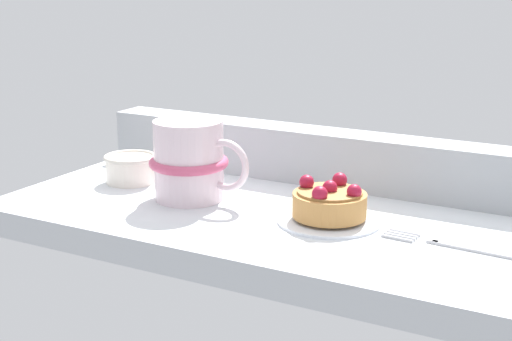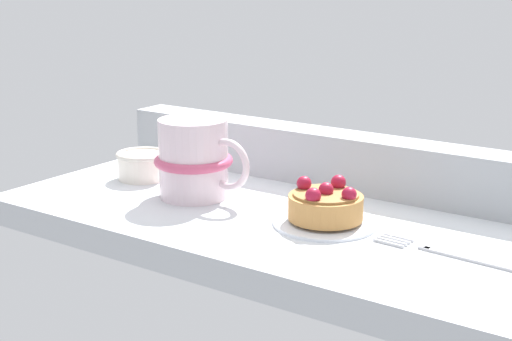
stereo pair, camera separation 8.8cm
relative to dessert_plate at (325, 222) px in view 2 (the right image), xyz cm
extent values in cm
cube|color=silver|center=(-6.89, 1.04, -1.97)|extent=(66.35, 32.37, 3.30)
cube|color=#9EA3A8|center=(-6.89, 14.50, 3.19)|extent=(65.02, 5.46, 7.04)
cylinder|color=silver|center=(0.00, 0.00, 0.02)|extent=(11.73, 11.73, 0.70)
cylinder|color=silver|center=(0.00, 0.00, -0.15)|extent=(6.45, 6.45, 0.35)
cylinder|color=#B77F42|center=(0.00, 0.00, 1.72)|extent=(8.34, 8.34, 2.69)
cylinder|color=olive|center=(0.00, 0.00, 3.21)|extent=(7.34, 7.34, 0.30)
sphere|color=maroon|center=(0.00, 0.00, 3.72)|extent=(1.68, 1.68, 1.68)
sphere|color=maroon|center=(2.97, -0.21, 3.75)|extent=(1.64, 1.64, 1.64)
sphere|color=maroon|center=(-0.03, 2.86, 3.89)|extent=(1.73, 1.73, 1.73)
sphere|color=maroon|center=(-2.96, 0.21, 3.90)|extent=(1.69, 1.69, 1.69)
sphere|color=maroon|center=(0.05, -2.88, 3.77)|extent=(1.74, 1.74, 1.74)
cylinder|color=silver|center=(-18.75, -0.08, 4.59)|extent=(8.57, 8.57, 9.84)
torus|color=#C64C70|center=(-18.75, -0.08, 4.30)|extent=(9.79, 9.79, 1.18)
torus|color=silver|center=(-13.50, -0.08, 4.59)|extent=(6.35, 0.84, 6.35)
cube|color=#B7B7BC|center=(18.11, -1.38, -0.03)|extent=(12.02, 1.47, 0.60)
cube|color=#B7B7BC|center=(12.12, -1.00, -0.03)|extent=(1.23, 0.64, 0.60)
cube|color=#B7B7BC|center=(8.70, 0.33, -0.03)|extent=(3.51, 0.47, 0.60)
cube|color=#B7B7BC|center=(8.65, -0.41, -0.03)|extent=(3.51, 0.47, 0.60)
cube|color=#B7B7BC|center=(8.61, -1.14, -0.03)|extent=(3.51, 0.47, 0.60)
cube|color=#B7B7BC|center=(8.56, -1.87, -0.03)|extent=(3.51, 0.47, 0.60)
cylinder|color=silver|center=(-29.71, 2.36, 1.38)|extent=(6.57, 6.57, 3.41)
torus|color=beige|center=(-29.71, 2.36, 3.08)|extent=(7.04, 7.04, 0.60)
camera|label=1|loc=(31.53, -74.51, 27.52)|focal=52.97mm
camera|label=2|loc=(39.01, -69.88, 27.52)|focal=52.97mm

